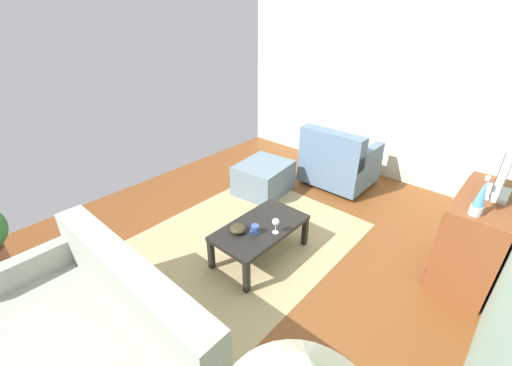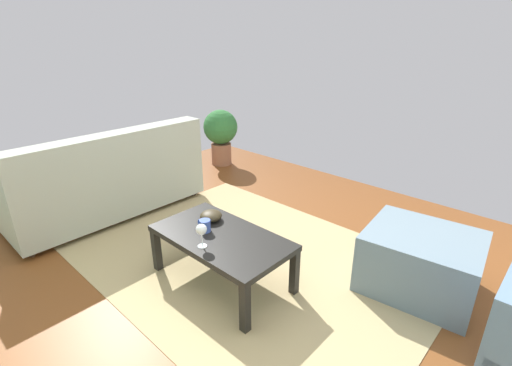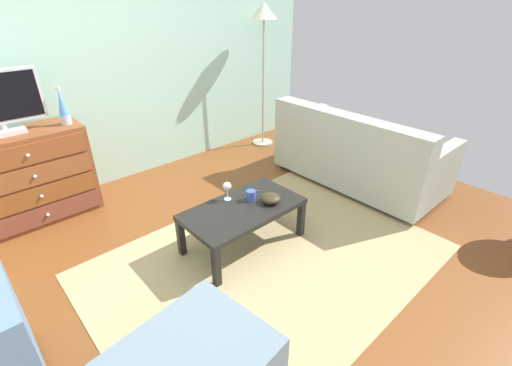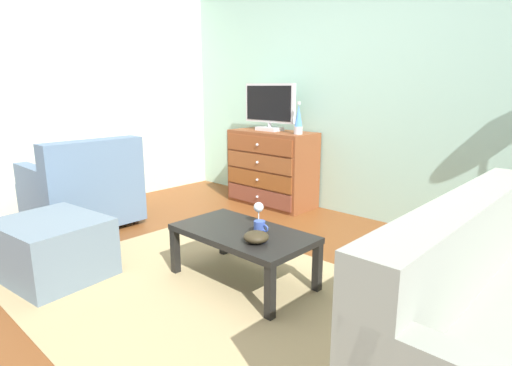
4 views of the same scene
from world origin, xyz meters
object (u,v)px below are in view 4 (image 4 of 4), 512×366
object	(u,v)px
armchair	(84,192)
coffee_table	(243,237)
wine_glass	(259,208)
mug	(260,227)
lava_lamp	(298,120)
tv	(270,106)
ottoman	(53,248)
bowl_decorative	(256,237)
dresser	(272,168)

from	to	relation	value
armchair	coffee_table	bearing A→B (deg)	6.32
wine_glass	mug	bearing A→B (deg)	-44.93
lava_lamp	tv	bearing A→B (deg)	171.52
ottoman	armchair	bearing A→B (deg)	143.38
wine_glass	ottoman	distance (m)	1.46
tv	mug	xyz separation A→B (m)	(1.31, -1.58, -0.69)
coffee_table	bowl_decorative	distance (m)	0.25
tv	bowl_decorative	size ratio (longest dim) A/B	4.31
lava_lamp	armchair	world-z (taller)	lava_lamp
bowl_decorative	armchair	world-z (taller)	armchair
dresser	ottoman	size ratio (longest dim) A/B	1.40
mug	bowl_decorative	world-z (taller)	mug
dresser	armchair	world-z (taller)	armchair
tv	armchair	world-z (taller)	tv
dresser	ottoman	xyz separation A→B (m)	(0.10, -2.44, -0.21)
armchair	ottoman	bearing A→B (deg)	-36.62
wine_glass	ottoman	bearing A→B (deg)	-134.80
lava_lamp	coffee_table	distance (m)	1.84
lava_lamp	bowl_decorative	world-z (taller)	lava_lamp
coffee_table	lava_lamp	bearing A→B (deg)	115.32
coffee_table	bowl_decorative	xyz separation A→B (m)	(0.21, -0.10, 0.08)
wine_glass	ottoman	world-z (taller)	wine_glass
armchair	ottoman	xyz separation A→B (m)	(0.85, -0.63, -0.14)
tv	ottoman	distance (m)	2.62
wine_glass	mug	world-z (taller)	wine_glass
wine_glass	armchair	xyz separation A→B (m)	(-1.86, -0.38, -0.14)
dresser	mug	bearing A→B (deg)	-51.36
tv	lava_lamp	distance (m)	0.47
mug	ottoman	xyz separation A→B (m)	(-1.15, -0.88, -0.20)
coffee_table	ottoman	world-z (taller)	ottoman
dresser	coffee_table	distance (m)	1.95
mug	lava_lamp	bearing A→B (deg)	119.46
lava_lamp	armchair	bearing A→B (deg)	-123.11
dresser	wine_glass	bearing A→B (deg)	-52.06
dresser	coffee_table	xyz separation A→B (m)	(1.12, -1.59, -0.09)
dresser	armchair	distance (m)	1.96
dresser	wine_glass	size ratio (longest dim) A/B	6.24
coffee_table	dresser	bearing A→B (deg)	125.17
wine_glass	armchair	world-z (taller)	armchair
tv	wine_glass	bearing A→B (deg)	-51.00
lava_lamp	ottoman	xyz separation A→B (m)	(-0.29, -2.39, -0.76)
lava_lamp	coffee_table	bearing A→B (deg)	-64.68
bowl_decorative	ottoman	world-z (taller)	bowl_decorative
coffee_table	wine_glass	size ratio (longest dim) A/B	6.07
lava_lamp	wine_glass	size ratio (longest dim) A/B	2.10
lava_lamp	ottoman	distance (m)	2.53
dresser	bowl_decorative	world-z (taller)	dresser
tv	coffee_table	bearing A→B (deg)	-53.77
dresser	lava_lamp	world-z (taller)	lava_lamp
lava_lamp	armchair	distance (m)	2.19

